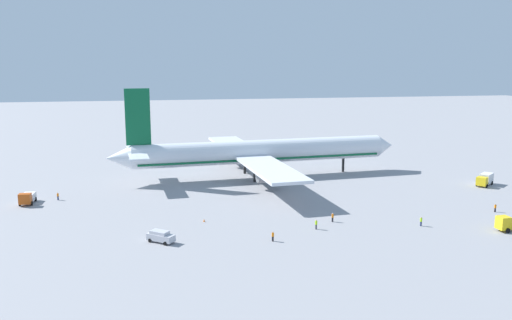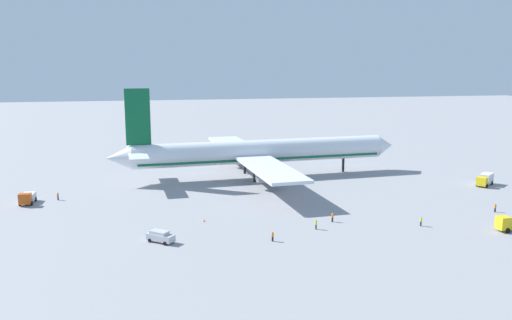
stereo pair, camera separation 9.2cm
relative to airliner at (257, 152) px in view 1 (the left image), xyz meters
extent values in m
plane|color=gray|center=(1.42, 0.08, -6.59)|extent=(600.00, 600.00, 0.00)
cylinder|color=silver|center=(1.42, 0.08, 0.22)|extent=(67.01, 10.48, 6.03)
cone|color=silver|center=(37.12, 2.48, 0.22)|extent=(5.20, 6.21, 5.91)
cone|color=silver|center=(-34.89, -2.35, 0.22)|extent=(6.40, 6.11, 5.72)
cube|color=#0C5933|center=(-29.89, -2.02, 10.10)|extent=(6.02, 0.90, 13.73)
cube|color=silver|center=(-30.78, 3.76, 1.43)|extent=(5.05, 10.11, 0.36)
cube|color=silver|center=(-30.00, -7.86, 1.43)|extent=(5.05, 10.11, 0.36)
cube|color=silver|center=(-3.14, 18.18, -0.68)|extent=(11.03, 31.23, 0.70)
cylinder|color=slate|center=(-1.84, 13.65, -3.07)|extent=(5.57, 4.41, 4.06)
cube|color=silver|center=(-0.69, -18.46, -0.68)|extent=(11.03, 31.23, 0.70)
cylinder|color=slate|center=(0.00, -13.80, -2.97)|extent=(5.85, 4.25, 3.88)
cylinder|color=black|center=(24.73, 1.65, -4.69)|extent=(0.70, 0.70, 3.79)
cylinder|color=black|center=(-2.25, 4.86, -4.69)|extent=(0.70, 0.70, 3.79)
cylinder|color=black|center=(-1.58, -5.14, -4.69)|extent=(0.70, 0.70, 3.79)
cube|color=#0C5933|center=(1.42, 0.08, -1.44)|extent=(64.32, 10.00, 0.50)
cube|color=#BF4C14|center=(-53.40, -17.64, -5.05)|extent=(2.45, 1.75, 2.18)
cube|color=silver|center=(-53.28, -14.66, -5.38)|extent=(2.52, 3.51, 1.52)
cube|color=black|center=(-53.42, -18.22, -4.50)|extent=(2.00, 0.16, 0.96)
cylinder|color=black|center=(-52.20, -17.52, -6.14)|extent=(0.34, 0.91, 0.90)
cylinder|color=black|center=(-54.58, -17.42, -6.14)|extent=(0.34, 0.91, 0.90)
cylinder|color=black|center=(-52.06, -14.00, -6.14)|extent=(0.34, 0.91, 0.90)
cylinder|color=black|center=(-54.44, -13.90, -6.14)|extent=(0.34, 0.91, 0.90)
cube|color=yellow|center=(50.89, -22.40, -5.13)|extent=(2.96, 3.02, 2.02)
cube|color=silver|center=(53.65, -20.23, -4.96)|extent=(4.60, 4.31, 2.36)
cube|color=black|center=(50.35, -22.83, -4.62)|extent=(1.26, 1.57, 0.89)
cylinder|color=black|center=(51.76, -23.19, -6.14)|extent=(0.89, 0.79, 0.90)
cylinder|color=black|center=(50.33, -21.38, -6.14)|extent=(0.89, 0.79, 0.90)
cylinder|color=black|center=(55.02, -20.62, -6.14)|extent=(0.89, 0.79, 0.90)
cylinder|color=black|center=(53.59, -18.80, -6.14)|extent=(0.89, 0.79, 0.90)
cube|color=yellow|center=(33.59, -53.27, -4.99)|extent=(2.07, 2.09, 2.29)
cube|color=black|center=(32.88, -53.29, -4.42)|extent=(0.13, 1.70, 1.01)
cylinder|color=black|center=(33.82, -54.27, -6.14)|extent=(0.91, 0.33, 0.90)
cylinder|color=black|center=(33.76, -52.25, -6.14)|extent=(0.91, 0.33, 0.90)
cube|color=silver|center=(-26.22, -46.55, -5.72)|extent=(4.87, 4.49, 1.10)
cube|color=silver|center=(-26.41, -46.39, -4.89)|extent=(3.42, 3.24, 0.55)
cylinder|color=black|center=(-24.41, -46.85, -6.27)|extent=(0.63, 0.58, 0.64)
cylinder|color=black|center=(-25.60, -48.27, -6.27)|extent=(0.63, 0.58, 0.64)
cylinder|color=black|center=(-26.84, -44.82, -6.27)|extent=(0.63, 0.58, 0.64)
cylinder|color=black|center=(-28.03, -46.24, -6.27)|extent=(0.63, 0.58, 0.64)
cube|color=gray|center=(-24.50, 33.77, -6.31)|extent=(2.60, 2.22, 0.15)
cylinder|color=#333338|center=(-23.24, 34.38, -6.31)|extent=(0.58, 0.33, 0.08)
cylinder|color=black|center=(-24.05, 34.77, -6.39)|extent=(0.41, 0.28, 0.40)
cylinder|color=black|center=(-23.44, 33.51, -6.39)|extent=(0.41, 0.28, 0.40)
cylinder|color=black|center=(-25.56, 34.04, -6.39)|extent=(0.41, 0.28, 0.40)
cylinder|color=black|center=(-24.95, 32.78, -6.39)|extent=(0.41, 0.28, 0.40)
cylinder|color=black|center=(5.86, -41.61, -6.16)|extent=(0.43, 0.43, 0.85)
cylinder|color=orange|center=(5.86, -41.61, -5.41)|extent=(0.54, 0.54, 0.64)
sphere|color=beige|center=(5.86, -41.61, -4.98)|extent=(0.23, 0.23, 0.23)
cylinder|color=navy|center=(-47.44, -14.09, -6.17)|extent=(0.45, 0.45, 0.83)
cylinder|color=orange|center=(-47.44, -14.09, -5.44)|extent=(0.57, 0.57, 0.62)
sphere|color=tan|center=(-47.44, -14.09, -5.02)|extent=(0.23, 0.23, 0.23)
cylinder|color=black|center=(40.20, -42.08, -6.18)|extent=(0.33, 0.33, 0.82)
cylinder|color=orange|center=(40.20, -42.08, -5.45)|extent=(0.41, 0.41, 0.62)
sphere|color=#8C6647|center=(40.20, -42.08, -5.03)|extent=(0.22, 0.22, 0.22)
cylinder|color=navy|center=(20.90, -47.39, -6.16)|extent=(0.38, 0.38, 0.85)
cylinder|color=#B2F219|center=(20.90, -47.39, -5.42)|extent=(0.48, 0.48, 0.64)
sphere|color=tan|center=(20.90, -47.39, -4.98)|extent=(0.23, 0.23, 0.23)
cylinder|color=black|center=(-7.78, -49.90, -6.17)|extent=(0.37, 0.37, 0.84)
cylinder|color=orange|center=(-7.78, -49.90, -5.44)|extent=(0.46, 0.46, 0.63)
sphere|color=tan|center=(-7.78, -49.90, -5.01)|extent=(0.23, 0.23, 0.23)
cylinder|color=#3F3F47|center=(1.40, -45.24, -6.15)|extent=(0.40, 0.40, 0.89)
cylinder|color=#B2F219|center=(1.40, -45.24, -5.37)|extent=(0.50, 0.50, 0.66)
sphere|color=tan|center=(1.40, -45.24, -4.92)|extent=(0.24, 0.24, 0.24)
cone|color=orange|center=(-17.89, -36.54, -6.31)|extent=(0.36, 0.36, 0.55)
cone|color=orange|center=(-1.28, 42.01, -6.31)|extent=(0.36, 0.36, 0.55)
camera|label=1|loc=(-27.83, -131.38, 22.90)|focal=36.64mm
camera|label=2|loc=(-27.74, -131.40, 22.90)|focal=36.64mm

